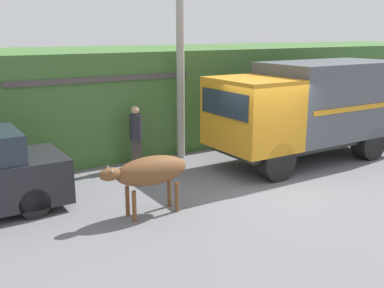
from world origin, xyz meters
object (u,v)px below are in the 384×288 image
at_px(pedestrian_on_hill, 136,134).
at_px(utility_pole, 180,54).
at_px(cargo_truck, 310,106).
at_px(brown_cow, 150,172).

relative_size(pedestrian_on_hill, utility_pole, 0.29).
xyz_separation_m(cargo_truck, utility_pole, (-3.14, 2.28, 1.50)).
xyz_separation_m(cargo_truck, pedestrian_on_hill, (-4.74, 2.09, -0.69)).
height_order(brown_cow, utility_pole, utility_pole).
height_order(cargo_truck, brown_cow, cargo_truck).
bearing_deg(utility_pole, brown_cow, -128.90).
distance_m(cargo_truck, pedestrian_on_hill, 5.23).
bearing_deg(brown_cow, pedestrian_on_hill, 58.98).
height_order(cargo_truck, pedestrian_on_hill, cargo_truck).
bearing_deg(cargo_truck, utility_pole, 145.14).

